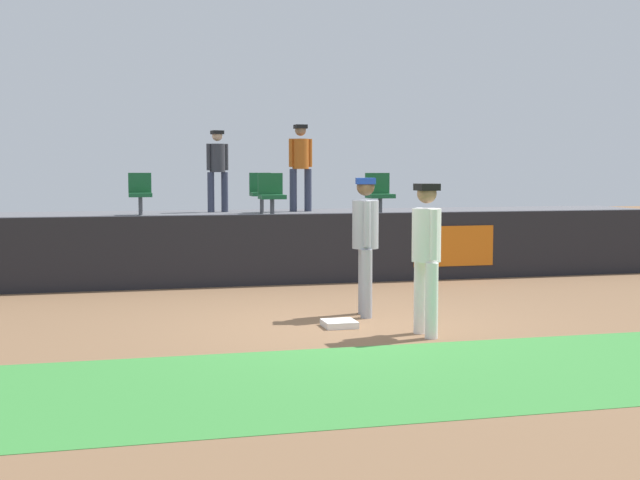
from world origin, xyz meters
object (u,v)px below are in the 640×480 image
Objects in this scene: first_base at (339,324)px; player_fielder_home at (426,248)px; spectator_hooded at (301,161)px; seat_front_right at (379,192)px; seat_front_center at (272,193)px; seat_back_center at (261,191)px; seat_back_left at (140,191)px; player_runner_visitor at (365,236)px; spectator_capped at (218,165)px.

player_fielder_home is at bearing -42.83° from first_base.
spectator_hooded is at bearing 80.87° from first_base.
seat_front_right is 2.67m from spectator_hooded.
seat_front_center is at bearing 61.16° from spectator_hooded.
seat_back_center is 1.29m from spectator_hooded.
player_fielder_home is at bearing 82.76° from spectator_hooded.
seat_front_center is (2.33, -1.80, 0.00)m from seat_back_left.
spectator_hooded is at bearing -174.50° from player_runner_visitor.
seat_front_right reaches higher than player_fielder_home.
spectator_hooded reaches higher than player_fielder_home.
first_base is 7.71m from seat_back_left.
seat_back_center reaches higher than player_runner_visitor.
spectator_capped is (-1.06, 7.29, 0.98)m from player_runner_visitor.
spectator_capped reaches higher than player_fielder_home.
spectator_capped is at bearing -160.50° from player_runner_visitor.
seat_back_center is 1.00× the size of seat_back_left.
player_runner_visitor is 4.80m from seat_front_center.
player_fielder_home is 1.49m from player_runner_visitor.
seat_front_center is (-2.10, -0.00, -0.00)m from seat_front_right.
player_fielder_home is (0.84, -0.77, 0.99)m from first_base.
spectator_hooded reaches higher than spectator_capped.
spectator_capped is at bearing 137.80° from seat_front_right.
seat_back_center is 2.67m from seat_front_right.
first_base is at bearing -26.91° from player_runner_visitor.
spectator_hooded reaches higher than seat_back_left.
spectator_hooded is 1.79m from spectator_capped.
seat_front_right and seat_front_center have the same top height.
player_runner_visitor is 1.06× the size of spectator_capped.
seat_back_left is (-2.70, 6.57, 0.45)m from player_runner_visitor.
seat_front_center is 0.49× the size of spectator_capped.
first_base is 1.35m from player_runner_visitor.
spectator_capped is (-0.52, 7.98, 2.01)m from first_base.
spectator_capped reaches higher than seat_back_left.
spectator_hooded is (0.43, 8.63, 1.10)m from player_fielder_home.
player_fielder_home is at bearing -69.55° from seat_back_left.
seat_back_center is at bearing -179.81° from player_fielder_home.
player_fielder_home is 6.29m from seat_front_center.
seat_back_left is at bearing 157.89° from seat_front_right.
seat_front_right is at bearing 125.10° from spectator_capped.
seat_front_right is at bearing -22.11° from seat_back_left.
seat_front_center is (-0.66, 6.23, 0.49)m from player_fielder_home.
seat_back_left and seat_front_center have the same top height.
seat_back_left is 0.45× the size of spectator_hooded.
spectator_capped reaches higher than seat_front_center.
spectator_hooded reaches higher than seat_back_center.
spectator_capped reaches higher than first_base.
player_runner_visitor is (-0.29, 1.46, 0.03)m from player_fielder_home.
spectator_capped is at bearing 23.91° from seat_back_left.
seat_back_left is at bearing 142.35° from seat_front_center.
seat_front_right is (1.44, 6.23, 0.49)m from player_fielder_home.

